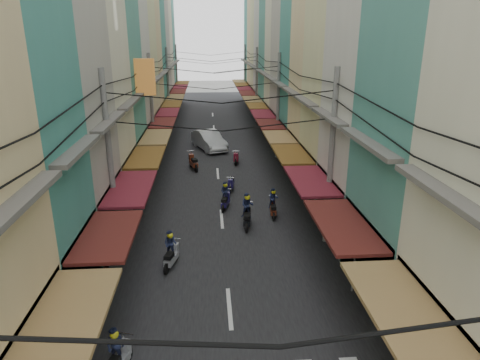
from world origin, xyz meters
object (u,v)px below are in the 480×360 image
white_car (209,149)px  traffic_sign (356,241)px  bicycle (384,247)px  market_umbrella (442,268)px

white_car → traffic_sign: bearing=-97.1°
bicycle → market_umbrella: 5.64m
white_car → bicycle: 20.52m
white_car → market_umbrella: 25.41m
market_umbrella → white_car: bearing=107.7°
bicycle → white_car: bearing=21.7°
market_umbrella → bicycle: bearing=86.3°
traffic_sign → market_umbrella: bearing=-37.6°
traffic_sign → white_car: bearing=103.5°
bicycle → traffic_sign: traffic_sign is taller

